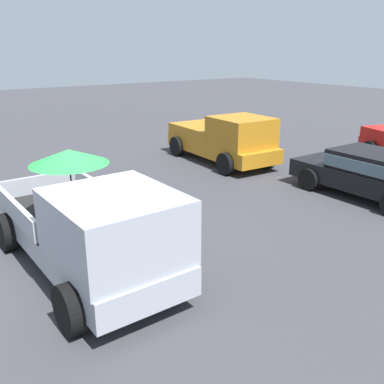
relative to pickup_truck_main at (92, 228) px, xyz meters
The scene contains 4 objects.
ground_plane 1.09m from the pickup_truck_main, behind, with size 80.00×80.00×0.00m, color #38383D.
pickup_truck_main is the anchor object (origin of this frame).
pickup_truck_red 9.00m from the pickup_truck_main, 125.38° to the left, with size 4.88×2.35×1.80m.
parked_sedan_near 8.20m from the pickup_truck_main, 88.49° to the left, with size 4.30×1.98×1.33m.
Camera 1 is at (7.28, -2.63, 4.08)m, focal length 40.25 mm.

